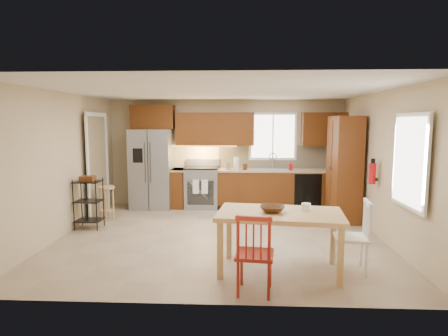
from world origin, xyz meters
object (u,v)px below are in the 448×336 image
chair_red (255,253)px  bar_stool (107,203)px  range_stove (202,188)px  utility_cart (89,204)px  pantry (344,169)px  refrigerator (152,169)px  table_bowl (272,212)px  chair_white (351,236)px  fire_extinguisher (372,173)px  dining_table (279,242)px  soap_bottle (291,166)px  table_jar (306,209)px

chair_red → bar_stool: 4.25m
range_stove → utility_cart: 2.66m
pantry → bar_stool: size_ratio=3.02×
range_stove → pantry: size_ratio=0.44×
refrigerator → table_bowl: refrigerator is taller
chair_white → utility_cart: chair_white is taller
fire_extinguisher → utility_cart: 5.15m
dining_table → refrigerator: bearing=132.0°
refrigerator → range_stove: (1.15, 0.06, -0.45)m
dining_table → utility_cart: 3.84m
fire_extinguisher → bar_stool: size_ratio=0.52×
pantry → chair_red: bearing=-119.4°
table_bowl → utility_cart: (-3.25, 1.87, -0.33)m
soap_bottle → range_stove: bearing=177.6°
table_bowl → refrigerator: bearing=124.1°
refrigerator → chair_white: bearing=-45.6°
refrigerator → dining_table: 4.50m
chair_red → chair_white: 1.48m
fire_extinguisher → bar_stool: bearing=170.9°
chair_white → utility_cart: 4.67m
chair_red → utility_cart: (-3.00, 2.52, -0.01)m
range_stove → bar_stool: range_stove is taller
fire_extinguisher → chair_red: size_ratio=0.38×
fire_extinguisher → utility_cart: size_ratio=0.38×
range_stove → table_bowl: (1.32, -3.71, 0.34)m
pantry → table_bowl: pantry is taller
range_stove → table_bowl: size_ratio=2.79×
range_stove → utility_cart: size_ratio=0.98×
chair_red → table_bowl: size_ratio=2.90×
pantry → dining_table: bearing=-119.7°
refrigerator → dining_table: refrigerator is taller
dining_table → range_stove: bearing=117.9°
chair_white → fire_extinguisher: bearing=-19.5°
range_stove → chair_red: size_ratio=0.96×
chair_red → chair_white: same height
refrigerator → bar_stool: (-0.66, -1.18, -0.56)m
soap_bottle → utility_cart: size_ratio=0.20×
table_bowl → soap_bottle: bearing=79.0°
chair_red → table_jar: bearing=53.6°
pantry → chair_red: pantry is taller
refrigerator → table_jar: (2.93, -3.55, -0.08)m
range_stove → soap_bottle: (2.03, -0.08, 0.54)m
fire_extinguisher → chair_white: fire_extinguisher is taller
chair_red → table_bowl: bearing=75.9°
bar_stool → utility_cart: 0.62m
utility_cart → bar_stool: bearing=80.5°
pantry → chair_red: size_ratio=2.20×
chair_white → utility_cart: size_ratio=1.01×
chair_red → utility_cart: size_ratio=1.01×
utility_cart → fire_extinguisher: bearing=-0.5°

